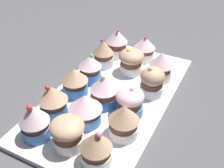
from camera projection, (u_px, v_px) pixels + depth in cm
name	position (u px, v px, depth cm)	size (l,w,h in cm)	color
ground_plane	(112.00, 103.00, 65.26)	(180.00, 180.00, 3.00)	#4C4C51
baking_tray	(112.00, 97.00, 64.03)	(46.65, 25.41, 1.20)	silver
cupcake_0	(117.00, 43.00, 76.17)	(6.03, 6.03, 8.00)	white
cupcake_1	(104.00, 53.00, 71.84)	(5.26, 5.26, 7.52)	white
cupcake_2	(90.00, 68.00, 66.29)	(5.58, 5.58, 7.26)	#477AC6
cupcake_3	(75.00, 81.00, 62.14)	(6.07, 6.07, 6.65)	#477AC6
cupcake_4	(53.00, 100.00, 56.20)	(6.20, 6.20, 7.40)	#477AC6
cupcake_5	(34.00, 121.00, 50.94)	(5.78, 5.78, 8.06)	#477AC6
cupcake_6	(144.00, 48.00, 74.57)	(5.90, 5.90, 6.98)	white
cupcake_7	(130.00, 61.00, 69.46)	(6.37, 6.37, 6.79)	white
cupcake_8	(105.00, 90.00, 58.83)	(6.07, 6.07, 7.64)	#477AC6
cupcake_9	(85.00, 108.00, 54.23)	(6.76, 6.76, 6.88)	#477AC6
cupcake_10	(69.00, 133.00, 49.07)	(6.32, 6.32, 6.45)	white
cupcake_11	(161.00, 66.00, 66.38)	(5.85, 5.85, 7.60)	white
cupcake_12	(152.00, 81.00, 61.80)	(5.57, 5.57, 7.33)	white
cupcake_13	(130.00, 102.00, 56.48)	(5.86, 5.86, 6.78)	#477AC6
cupcake_14	(124.00, 121.00, 51.30)	(5.90, 5.90, 7.27)	white
cupcake_15	(96.00, 147.00, 46.27)	(5.61, 5.61, 7.38)	white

